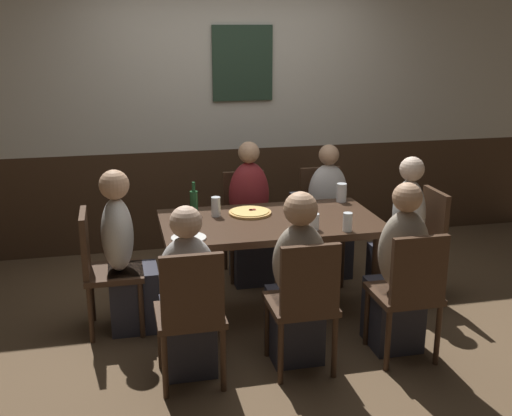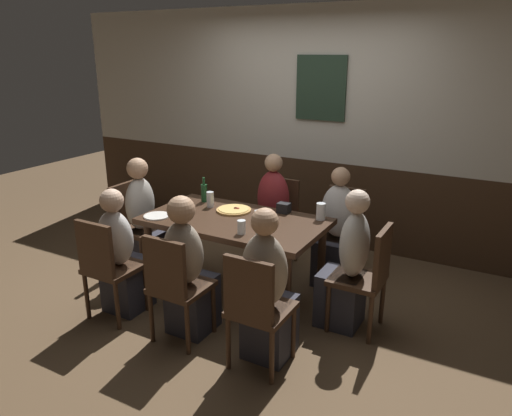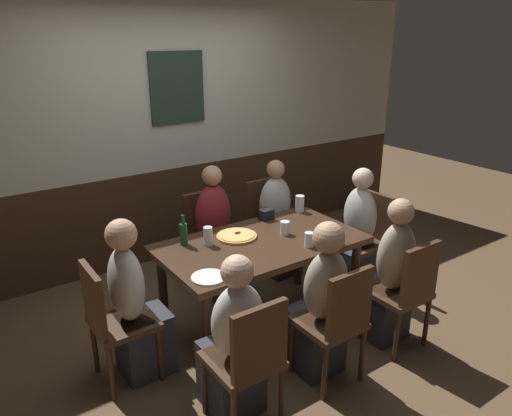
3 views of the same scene
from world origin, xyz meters
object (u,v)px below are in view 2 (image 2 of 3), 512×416
at_px(dining_table, 235,228).
at_px(person_head_east, 347,270).
at_px(pint_glass_amber, 210,200).
at_px(beer_glass_half, 260,235).
at_px(person_mid_far, 271,222).
at_px(pint_glass_pale, 259,218).
at_px(chair_right_near, 256,306).
at_px(person_right_near, 267,297).
at_px(chair_head_west, 133,222).
at_px(person_left_near, 122,261).
at_px(condiment_caddy, 284,208).
at_px(tumbler_water, 321,212).
at_px(chair_right_far, 342,228).
at_px(chair_head_east, 367,273).
at_px(person_mid_near, 188,276).
at_px(pizza, 234,210).
at_px(chair_left_near, 107,264).
at_px(highball_clear, 241,228).
at_px(person_right_far, 336,236).
at_px(chair_mid_near, 175,283).
at_px(chair_mid_far, 278,217).
at_px(beer_bottle_green, 204,192).
at_px(person_head_west, 145,225).
at_px(plate_white_large, 157,216).

xyz_separation_m(dining_table, person_head_east, (1.04, 0.00, -0.17)).
xyz_separation_m(pint_glass_amber, beer_glass_half, (0.82, -0.54, -0.01)).
xyz_separation_m(person_mid_far, pint_glass_pale, (0.24, -0.68, 0.29)).
bearing_deg(chair_right_near, person_right_near, 90.00).
distance_m(chair_head_west, person_left_near, 0.86).
xyz_separation_m(dining_table, person_right_near, (0.69, -0.69, -0.17)).
bearing_deg(pint_glass_pale, condiment_caddy, 79.03).
height_order(person_mid_far, tumbler_water, person_mid_far).
height_order(chair_right_far, chair_head_east, same).
relative_size(chair_right_far, person_mid_near, 0.77).
xyz_separation_m(person_right_near, condiment_caddy, (-0.39, 1.04, 0.30)).
relative_size(person_mid_near, person_mid_far, 0.97).
height_order(pizza, condiment_caddy, condiment_caddy).
bearing_deg(person_right_near, chair_right_far, 90.00).
height_order(dining_table, condiment_caddy, condiment_caddy).
bearing_deg(person_head_east, beer_glass_half, -148.19).
bearing_deg(dining_table, chair_left_near, -128.95).
height_order(chair_left_near, pizza, chair_left_near).
height_order(chair_head_west, highball_clear, chair_head_west).
relative_size(dining_table, person_mid_near, 1.38).
xyz_separation_m(person_mid_far, person_right_far, (0.69, -0.00, -0.02)).
height_order(chair_mid_near, highball_clear, chair_mid_near).
relative_size(dining_table, pizza, 4.93).
relative_size(chair_head_west, highball_clear, 7.83).
xyz_separation_m(chair_mid_far, person_right_far, (0.69, -0.16, -0.03)).
bearing_deg(person_head_east, chair_left_near, -153.70).
bearing_deg(chair_right_far, beer_glass_half, -101.18).
distance_m(chair_left_near, beer_bottle_green, 1.20).
xyz_separation_m(dining_table, chair_right_far, (0.69, 0.85, -0.16)).
xyz_separation_m(pizza, condiment_caddy, (0.42, 0.18, 0.03)).
xyz_separation_m(dining_table, person_right_far, (0.69, 0.69, -0.18)).
distance_m(dining_table, person_left_near, 0.99).
bearing_deg(person_right_far, beer_glass_half, -102.85).
xyz_separation_m(person_left_near, person_head_west, (-0.35, 0.69, 0.03)).
bearing_deg(chair_mid_near, person_left_near, 166.60).
bearing_deg(chair_mid_far, plate_white_large, -118.78).
distance_m(dining_table, chair_mid_far, 0.87).
bearing_deg(chair_mid_near, chair_right_near, 0.00).
relative_size(chair_right_far, person_right_far, 0.78).
bearing_deg(person_right_far, tumbler_water, -94.13).
height_order(pizza, tumbler_water, tumbler_water).
bearing_deg(chair_mid_far, person_head_west, -140.58).
relative_size(highball_clear, condiment_caddy, 1.02).
xyz_separation_m(chair_right_near, condiment_caddy, (-0.39, 1.21, 0.29)).
xyz_separation_m(chair_mid_near, tumbler_water, (0.66, 1.19, 0.31)).
xyz_separation_m(chair_mid_far, person_left_near, (-0.69, -1.54, -0.04)).
relative_size(person_right_near, pint_glass_amber, 7.98).
relative_size(chair_mid_near, chair_mid_far, 1.00).
distance_m(chair_mid_far, plate_white_large, 1.33).
height_order(chair_right_near, chair_right_far, same).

